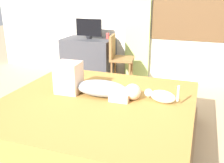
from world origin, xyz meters
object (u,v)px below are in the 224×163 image
bed (97,122)px  chair_by_desk (118,56)px  person_lying (93,85)px  cup (108,36)px  desk (89,59)px  cat (161,96)px  tv_monitor (89,28)px

bed → chair_by_desk: size_ratio=2.34×
person_lying → cup: cup is taller
desk → cup: 0.55m
cat → person_lying: bearing=-176.6°
cup → chair_by_desk: (0.29, -0.28, -0.28)m
cat → tv_monitor: bearing=131.3°
tv_monitor → chair_by_desk: 0.75m
bed → person_lying: person_lying is taller
desk → bed: bearing=-63.7°
cat → desk: desk is taller
bed → cat: 0.73m
cat → desk: bearing=131.7°
bed → person_lying: (-0.09, 0.13, 0.36)m
bed → tv_monitor: size_ratio=4.18×
bed → person_lying: bearing=126.2°
person_lying → desk: bearing=115.6°
person_lying → tv_monitor: tv_monitor is taller
chair_by_desk → desk: bearing=165.2°
cat → desk: 2.43m
person_lying → cup: bearing=105.7°
bed → desk: 2.21m
person_lying → chair_by_desk: 1.72m
cat → chair_by_desk: size_ratio=0.41×
bed → cat: size_ratio=5.67×
bed → person_lying: 0.40m
person_lying → tv_monitor: (-0.87, 1.86, 0.31)m
tv_monitor → cup: (0.31, 0.12, -0.13)m
bed → desk: size_ratio=2.23×
cat → cup: cup is taller
chair_by_desk → cup: bearing=135.5°
bed → chair_by_desk: bearing=101.1°
cat → tv_monitor: 2.44m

